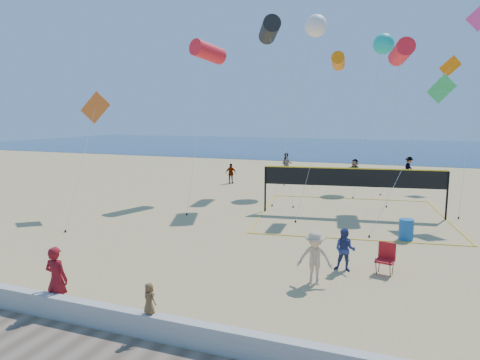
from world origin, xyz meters
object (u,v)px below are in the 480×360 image
(woman, at_px, (57,279))
(trash_barrel, at_px, (406,229))
(camp_chair, at_px, (386,256))
(volleyball_net, at_px, (353,183))

(woman, xyz_separation_m, trash_barrel, (8.85, 10.63, -0.46))
(camp_chair, height_order, volleyball_net, volleyball_net)
(trash_barrel, bearing_deg, camp_chair, -98.37)
(camp_chair, relative_size, volleyball_net, 0.11)
(camp_chair, xyz_separation_m, volleyball_net, (-2.03, 8.33, 1.16))
(volleyball_net, bearing_deg, trash_barrel, -63.65)
(volleyball_net, bearing_deg, woman, -121.74)
(camp_chair, xyz_separation_m, trash_barrel, (0.66, 4.49, -0.14))
(trash_barrel, distance_m, volleyball_net, 4.87)
(trash_barrel, height_order, volleyball_net, volleyball_net)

